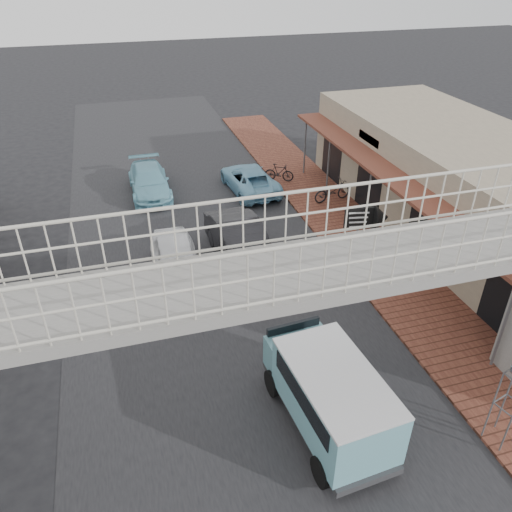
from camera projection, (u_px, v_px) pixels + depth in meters
ground at (233, 345)px, 15.21m from camera, size 120.00×120.00×0.00m
road_strip at (233, 345)px, 15.20m from camera, size 10.00×60.00×0.01m
sidewalk at (378, 261)px, 19.19m from camera, size 3.00×40.00×0.10m
shophouse_row at (472, 190)px, 20.05m from camera, size 7.20×18.00×4.00m
footbridge at (277, 355)px, 10.27m from camera, size 16.40×2.40×6.34m
white_hatchback at (177, 261)px, 17.92m from camera, size 1.77×4.24×1.43m
dark_sedan at (241, 243)px, 18.90m from camera, size 2.01×4.90×1.58m
angkot_curb at (250, 179)px, 24.57m from camera, size 2.35×4.53×1.22m
angkot_far at (149, 181)px, 24.23m from camera, size 1.82×4.48×1.30m
angkot_van at (330, 390)px, 11.96m from camera, size 2.17×4.23×2.01m
motorcycle_near at (332, 191)px, 23.42m from camera, size 2.00×0.97×1.01m
motorcycle_far at (279, 172)px, 25.46m from camera, size 1.52×1.11×0.90m
arrow_sign at (378, 218)px, 17.33m from camera, size 1.64×1.07×2.74m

